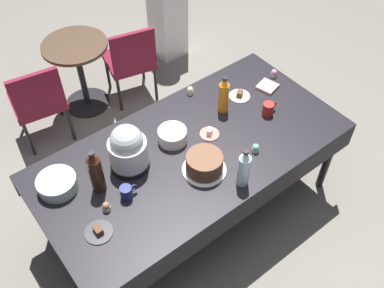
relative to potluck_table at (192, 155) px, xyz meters
The scene contains 24 objects.
ground 0.69m from the potluck_table, ahead, with size 9.00×9.00×0.00m, color slate.
potluck_table is the anchor object (origin of this frame).
frosted_layer_cake 0.24m from the potluck_table, 104.71° to the right, with size 0.30×0.30×0.14m.
slow_cooker 0.49m from the potluck_table, 161.86° to the left, with size 0.26×0.26×0.35m.
glass_salad_bowl 0.93m from the potluck_table, 163.55° to the left, with size 0.25×0.25×0.09m, color #B2C6BC.
ceramic_snack_bowl 0.19m from the potluck_table, 111.67° to the left, with size 0.20×0.20×0.10m, color silver.
dessert_plate_cream 0.66m from the potluck_table, 17.97° to the left, with size 0.16×0.16×0.05m.
dessert_plate_charcoal 0.87m from the potluck_table, 167.65° to the right, with size 0.17×0.17×0.05m.
dessert_plate_coral 0.20m from the potluck_table, 10.13° to the left, with size 0.14×0.14×0.06m.
cupcake_cocoa 0.69m from the potluck_table, 155.29° to the left, with size 0.05×0.05×0.07m.
cupcake_berry 0.45m from the potluck_table, 40.90° to the right, with size 0.05×0.05×0.07m.
cupcake_mint 0.58m from the potluck_table, 53.58° to the left, with size 0.05×0.05×0.07m.
cupcake_vanilla 0.73m from the potluck_table, behind, with size 0.05×0.05×0.07m.
cupcake_lemon 1.04m from the potluck_table, 12.05° to the left, with size 0.05×0.05×0.07m.
soda_bottle_water 0.48m from the potluck_table, 79.97° to the right, with size 0.08×0.08×0.31m.
soda_bottle_orange_juice 0.50m from the potluck_table, 21.68° to the left, with size 0.08×0.08×0.31m.
soda_bottle_cola 0.72m from the potluck_table, behind, with size 0.09×0.09×0.35m.
coffee_mug_navy 0.59m from the potluck_table, behind, with size 0.12×0.08×0.10m.
coffee_mug_red 0.68m from the potluck_table, ahead, with size 0.13×0.08×0.10m.
paper_napkin_stack 0.89m from the potluck_table, ahead, with size 0.14×0.14×0.02m, color pink.
maroon_chair_left 1.56m from the potluck_table, 111.28° to the left, with size 0.50×0.50×0.85m.
maroon_chair_right 1.50m from the potluck_table, 75.12° to the left, with size 0.53×0.53×0.85m.
round_cafe_table 1.68m from the potluck_table, 91.72° to the left, with size 0.60×0.60×0.72m.
water_cooler 2.18m from the potluck_table, 59.15° to the left, with size 0.32×0.32×1.24m.
Camera 1 is at (-1.23, -1.58, 3.01)m, focal length 40.73 mm.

